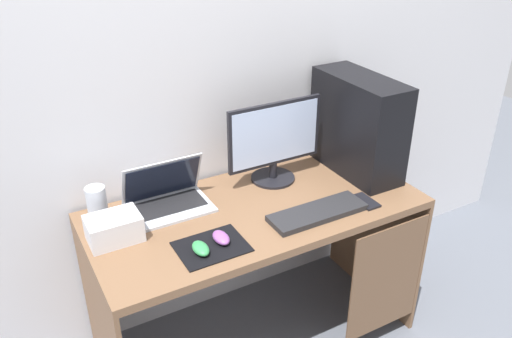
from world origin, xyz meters
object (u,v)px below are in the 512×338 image
object	(u,v)px
speaker	(97,205)
laptop	(167,198)
keyboard	(318,213)
monitor	(274,142)
mouse_left	(221,238)
projector	(114,228)
pc_tower	(358,125)
cell_phone	(365,201)
mouse_right	(201,248)

from	to	relation	value
speaker	laptop	bearing A→B (deg)	-6.98
keyboard	monitor	bearing A→B (deg)	90.57
speaker	mouse_left	world-z (taller)	speaker
keyboard	mouse_left	xyz separation A→B (m)	(-0.43, 0.02, 0.01)
monitor	projector	distance (m)	0.79
pc_tower	keyboard	distance (m)	0.51
speaker	keyboard	distance (m)	0.89
keyboard	cell_phone	bearing A→B (deg)	-4.14
laptop	mouse_right	bearing A→B (deg)	-91.31
laptop	cell_phone	bearing A→B (deg)	-26.58
pc_tower	cell_phone	size ratio (longest dim) A/B	3.74
monitor	laptop	xyz separation A→B (m)	(-0.51, 0.01, -0.15)
mouse_right	monitor	bearing A→B (deg)	33.93
laptop	cell_phone	size ratio (longest dim) A/B	2.63
laptop	cell_phone	xyz separation A→B (m)	(0.75, -0.38, -0.04)
projector	mouse_left	distance (m)	0.41
mouse_left	monitor	bearing A→B (deg)	37.38
cell_phone	monitor	bearing A→B (deg)	123.49
keyboard	mouse_left	distance (m)	0.43
pc_tower	mouse_right	world-z (taller)	pc_tower
pc_tower	monitor	world-z (taller)	pc_tower
monitor	pc_tower	bearing A→B (deg)	-13.63
projector	mouse_right	size ratio (longest dim) A/B	2.08
pc_tower	mouse_left	xyz separation A→B (m)	(-0.82, -0.23, -0.21)
speaker	mouse_left	distance (m)	0.53
pc_tower	projector	world-z (taller)	pc_tower
keyboard	cell_phone	distance (m)	0.24
monitor	speaker	world-z (taller)	monitor
laptop	mouse_left	world-z (taller)	laptop
pc_tower	cell_phone	distance (m)	0.38
monitor	keyboard	world-z (taller)	monitor
monitor	speaker	distance (m)	0.80
pc_tower	mouse_left	size ratio (longest dim) A/B	5.07
pc_tower	monitor	size ratio (longest dim) A/B	1.06
cell_phone	speaker	bearing A→B (deg)	158.29
pc_tower	speaker	world-z (taller)	pc_tower
monitor	mouse_right	size ratio (longest dim) A/B	4.78
laptop	mouse_left	bearing A→B (deg)	-75.70
monitor	laptop	world-z (taller)	monitor
mouse_right	keyboard	bearing A→B (deg)	0.55
projector	cell_phone	world-z (taller)	projector
keyboard	mouse_left	bearing A→B (deg)	177.34
speaker	mouse_right	distance (m)	0.49
cell_phone	projector	bearing A→B (deg)	166.06
monitor	cell_phone	xyz separation A→B (m)	(0.24, -0.36, -0.19)
pc_tower	cell_phone	world-z (taller)	pc_tower
pc_tower	projector	distance (m)	1.18
keyboard	cell_phone	xyz separation A→B (m)	(0.24, -0.02, -0.01)
monitor	mouse_left	xyz separation A→B (m)	(-0.43, -0.33, -0.17)
speaker	projector	distance (m)	0.16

